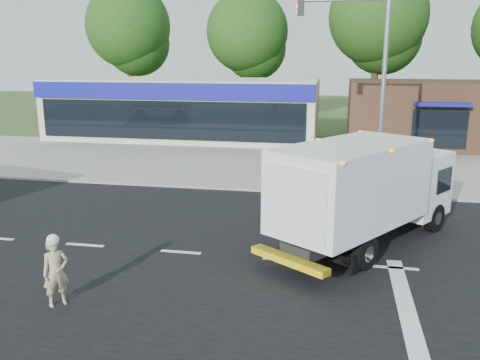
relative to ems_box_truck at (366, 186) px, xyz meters
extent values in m
plane|color=#385123|center=(-2.19, -1.56, -1.85)|extent=(120.00, 120.00, 0.00)
cube|color=black|center=(-2.19, -1.56, -1.84)|extent=(60.00, 14.00, 0.02)
cube|color=gray|center=(-2.19, 6.64, -1.79)|extent=(60.00, 2.40, 0.12)
cube|color=gray|center=(-2.19, 12.44, -1.84)|extent=(60.00, 9.00, 0.02)
cube|color=silver|center=(-8.19, -1.56, -1.83)|extent=(1.20, 0.15, 0.01)
cube|color=silver|center=(-5.19, -1.56, -1.83)|extent=(1.20, 0.15, 0.01)
cube|color=silver|center=(-2.19, -1.56, -1.83)|extent=(1.20, 0.15, 0.01)
cube|color=silver|center=(0.81, -1.56, -1.83)|extent=(1.20, 0.15, 0.01)
cube|color=silver|center=(0.81, -4.56, -1.83)|extent=(0.40, 7.00, 0.01)
cube|color=black|center=(-0.45, -0.65, -1.16)|extent=(3.57, 4.55, 0.34)
cube|color=white|center=(1.52, 2.19, -0.34)|extent=(2.83, 2.79, 2.04)
cube|color=black|center=(2.04, 2.95, -0.14)|extent=(1.60, 1.17, 0.88)
cube|color=white|center=(-0.45, -0.65, 0.20)|extent=(4.69, 5.33, 2.29)
cube|color=silver|center=(-1.85, -2.67, 0.15)|extent=(1.63, 1.16, 1.85)
cube|color=yellow|center=(-1.94, -2.81, -1.31)|extent=(2.11, 1.61, 0.18)
cube|color=orange|center=(-0.45, -0.65, 1.32)|extent=(4.61, 5.19, 0.08)
cylinder|color=black|center=(0.78, 2.76, -1.38)|extent=(0.77, 0.93, 0.93)
cylinder|color=black|center=(2.30, 1.70, -1.38)|extent=(0.77, 0.93, 0.93)
cylinder|color=black|center=(-1.64, -0.66, -1.38)|extent=(0.77, 0.93, 0.93)
cylinder|color=black|center=(-0.04, -1.76, -1.38)|extent=(0.77, 0.93, 0.93)
imported|color=tan|center=(-7.00, -5.12, -1.05)|extent=(0.68, 0.68, 1.60)
sphere|color=white|center=(-7.00, -5.12, -0.28)|extent=(0.28, 0.28, 0.28)
cube|color=beige|center=(-11.19, 18.44, 0.15)|extent=(18.00, 6.00, 4.00)
cube|color=#10148B|center=(-11.19, 15.39, 1.55)|extent=(18.00, 0.30, 1.00)
cube|color=black|center=(-11.19, 15.39, -0.25)|extent=(17.00, 0.12, 2.40)
cube|color=#382316|center=(4.81, 18.44, 0.15)|extent=(10.00, 6.00, 4.00)
cube|color=#10148B|center=(4.81, 15.34, 1.05)|extent=(3.00, 1.20, 0.20)
cube|color=black|center=(4.81, 15.39, -0.35)|extent=(3.00, 0.12, 2.20)
cylinder|color=gray|center=(0.81, 6.04, 2.15)|extent=(0.18, 0.18, 8.00)
cylinder|color=gray|center=(-0.89, 6.04, 5.75)|extent=(3.40, 0.12, 0.12)
cube|color=black|center=(-2.49, 6.04, 5.55)|extent=(0.25, 0.25, 0.70)
cylinder|color=#332114|center=(-18.19, 26.44, 1.83)|extent=(0.56, 0.56, 7.35)
sphere|color=#1D4112|center=(-18.19, 26.44, 6.03)|extent=(6.93, 6.93, 6.93)
sphere|color=#1D4112|center=(-17.69, 26.94, 4.66)|extent=(5.46, 5.46, 5.46)
cylinder|color=#332114|center=(-8.19, 26.44, 1.58)|extent=(0.56, 0.56, 6.86)
sphere|color=#1D4112|center=(-8.19, 26.44, 5.50)|extent=(6.47, 6.47, 6.47)
sphere|color=#1D4112|center=(-7.69, 26.94, 4.23)|extent=(5.10, 5.10, 5.10)
cylinder|color=#332114|center=(1.81, 26.44, 2.07)|extent=(0.56, 0.56, 7.84)
sphere|color=#1D4112|center=(1.81, 26.44, 6.55)|extent=(7.39, 7.39, 7.39)
sphere|color=#1D4112|center=(2.31, 26.94, 5.10)|extent=(5.82, 5.82, 5.82)
camera|label=1|loc=(-0.93, -14.76, 3.73)|focal=38.00mm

